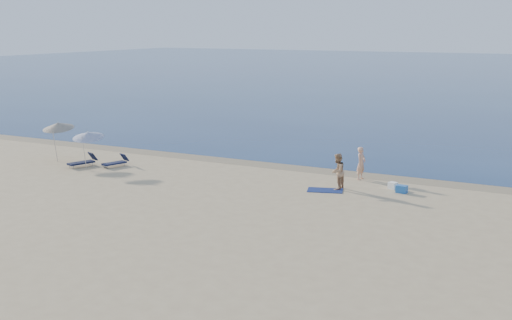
{
  "coord_description": "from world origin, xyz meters",
  "views": [
    {
      "loc": [
        13.49,
        -12.0,
        7.56
      ],
      "look_at": [
        -0.61,
        16.0,
        1.0
      ],
      "focal_mm": 45.0,
      "sensor_mm": 36.0,
      "label": 1
    }
  ],
  "objects_px": {
    "person_right": "(337,172)",
    "umbrella_near": "(88,135)",
    "blue_cooler": "(402,189)",
    "person_left": "(361,163)"
  },
  "relations": [
    {
      "from": "person_right",
      "to": "umbrella_near",
      "type": "relative_size",
      "value": 0.79
    },
    {
      "from": "person_right",
      "to": "blue_cooler",
      "type": "height_order",
      "value": "person_right"
    },
    {
      "from": "person_right",
      "to": "umbrella_near",
      "type": "distance_m",
      "value": 13.68
    },
    {
      "from": "blue_cooler",
      "to": "person_right",
      "type": "bearing_deg",
      "value": -158.65
    },
    {
      "from": "blue_cooler",
      "to": "umbrella_near",
      "type": "height_order",
      "value": "umbrella_near"
    },
    {
      "from": "umbrella_near",
      "to": "blue_cooler",
      "type": "bearing_deg",
      "value": -12.48
    },
    {
      "from": "person_right",
      "to": "umbrella_near",
      "type": "bearing_deg",
      "value": -78.11
    },
    {
      "from": "person_right",
      "to": "blue_cooler",
      "type": "xyz_separation_m",
      "value": [
        2.88,
        0.75,
        -0.68
      ]
    },
    {
      "from": "person_left",
      "to": "blue_cooler",
      "type": "bearing_deg",
      "value": -114.02
    },
    {
      "from": "person_left",
      "to": "umbrella_near",
      "type": "relative_size",
      "value": 0.76
    }
  ]
}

